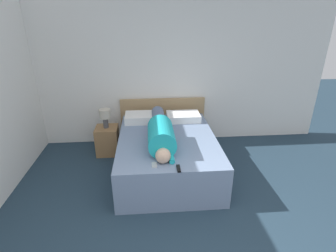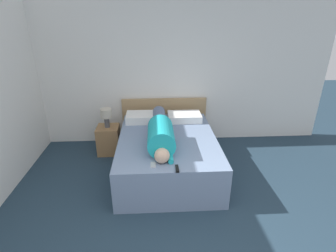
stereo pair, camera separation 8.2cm
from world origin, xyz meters
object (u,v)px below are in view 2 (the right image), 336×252
nightstand (109,140)px  pillow_near_headboard (144,117)px  pillow_second (184,117)px  person_lying (161,132)px  cell_phone (153,165)px  tv_remote (177,169)px  table_lamp (106,115)px  bed (167,154)px

nightstand → pillow_near_headboard: bearing=1.1°
pillow_near_headboard → pillow_second: (0.71, 0.00, -0.01)m
person_lying → cell_phone: bearing=-100.0°
nightstand → person_lying: size_ratio=0.30×
person_lying → pillow_near_headboard: size_ratio=2.73×
cell_phone → pillow_second: bearing=69.1°
tv_remote → cell_phone: 0.31m
table_lamp → cell_phone: (0.80, -1.45, -0.13)m
bed → pillow_second: size_ratio=3.39×
table_lamp → pillow_near_headboard: bearing=1.1°
bed → table_lamp: 1.29m
table_lamp → cell_phone: table_lamp is taller
nightstand → tv_remote: size_ratio=3.34×
nightstand → cell_phone: cell_phone is taller
bed → person_lying: 0.49m
bed → nightstand: 1.22m
person_lying → tv_remote: bearing=-77.0°
table_lamp → pillow_second: size_ratio=0.58×
pillow_second → table_lamp: bearing=-179.5°
table_lamp → cell_phone: size_ratio=2.57×
bed → person_lying: (-0.11, -0.14, 0.45)m
bed → cell_phone: bearing=-105.8°
bed → person_lying: person_lying is taller
table_lamp → cell_phone: bearing=-61.3°
nightstand → tv_remote: tv_remote is taller
nightstand → table_lamp: (0.00, -0.00, 0.47)m
pillow_second → tv_remote: bearing=-99.7°
cell_phone → bed: bearing=74.2°
bed → table_lamp: (-1.02, 0.66, 0.43)m
pillow_near_headboard → cell_phone: 1.47m
pillow_near_headboard → tv_remote: pillow_near_headboard is taller
bed → nightstand: (-1.02, 0.66, -0.05)m
person_lying → tv_remote: 0.79m
table_lamp → tv_remote: (1.09, -1.56, -0.12)m
tv_remote → nightstand: bearing=124.8°
nightstand → cell_phone: bearing=-61.3°
pillow_second → bed: bearing=-116.5°
pillow_second → tv_remote: pillow_second is taller
nightstand → pillow_near_headboard: pillow_near_headboard is taller
nightstand → person_lying: (0.91, -0.81, 0.50)m
bed → table_lamp: table_lamp is taller
tv_remote → bed: bearing=94.2°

